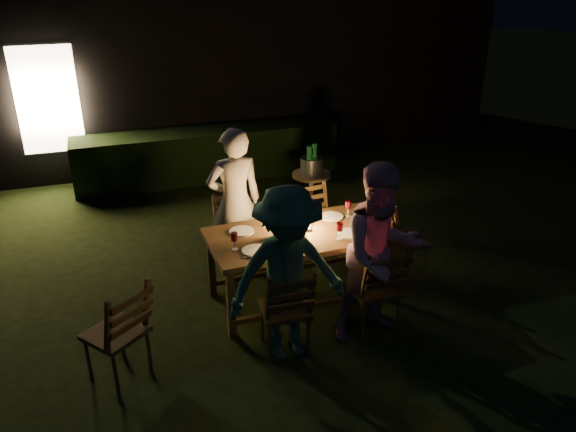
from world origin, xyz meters
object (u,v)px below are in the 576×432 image
object	(u,v)px
chair_end	(402,252)
dining_table	(300,239)
chair_far_left	(238,249)
person_opp_left	(288,276)
chair_far_right	(318,236)
chair_near_left	(285,324)
person_opp_right	(380,254)
bottle_table	(277,224)
side_table	(311,179)
chair_near_right	(374,303)
ice_bucket	(312,166)
bottle_bucket_a	(309,163)
lantern	(303,215)
chair_spare	(119,348)
bottle_bucket_b	(314,161)
person_house_side	(235,202)

from	to	relation	value
chair_end	dining_table	bearing A→B (deg)	-82.20
chair_far_left	person_opp_left	xyz separation A→B (m)	(0.06, -1.59, 0.53)
chair_far_right	chair_near_left	bearing A→B (deg)	49.98
chair_near_left	person_opp_right	size ratio (longest dim) A/B	0.55
bottle_table	side_table	size ratio (longest dim) A/B	0.41
chair_near_right	person_opp_left	bearing A→B (deg)	-174.55
chair_near_right	ice_bucket	size ratio (longest dim) A/B	3.28
bottle_bucket_a	lantern	bearing A→B (deg)	-112.77
chair_far_right	chair_end	xyz separation A→B (m)	(0.71, -0.74, 0.03)
dining_table	person_opp_left	world-z (taller)	person_opp_left
chair_far_right	person_opp_left	world-z (taller)	person_opp_left
chair_near_left	lantern	size ratio (longest dim) A/B	2.71
chair_near_left	chair_far_left	world-z (taller)	chair_near_left
chair_end	lantern	distance (m)	1.33
lantern	bottle_table	world-z (taller)	lantern
chair_spare	bottle_bucket_b	size ratio (longest dim) A/B	3.09
dining_table	bottle_bucket_b	xyz separation A→B (m)	(0.85, 1.81, 0.15)
person_house_side	bottle_table	world-z (taller)	person_house_side
lantern	side_table	bearing A→B (deg)	66.30
person_house_side	lantern	size ratio (longest dim) A/B	4.82
chair_near_right	bottle_table	world-z (taller)	bottle_table
chair_near_left	bottle_bucket_a	world-z (taller)	bottle_bucket_a
chair_near_left	chair_far_right	world-z (taller)	chair_near_left
bottle_bucket_a	side_table	bearing A→B (deg)	38.66
dining_table	bottle_table	bearing A→B (deg)	-180.00
side_table	ice_bucket	bearing A→B (deg)	0.00
bottle_table	bottle_bucket_b	distance (m)	2.12
chair_spare	dining_table	bearing A→B (deg)	-17.39
dining_table	bottle_bucket_a	bearing A→B (deg)	64.47
side_table	bottle_bucket_b	distance (m)	0.25
chair_spare	chair_near_left	bearing A→B (deg)	-41.56
person_house_side	side_table	distance (m)	1.62
ice_bucket	chair_far_right	bearing A→B (deg)	-106.00
bottle_table	bottle_bucket_b	xyz separation A→B (m)	(1.10, 1.82, -0.06)
chair_near_right	side_table	bearing A→B (deg)	82.92
dining_table	person_house_side	distance (m)	0.95
chair_spare	bottle_bucket_b	world-z (taller)	bottle_bucket_b
chair_near_right	side_table	xyz separation A→B (m)	(0.33, 2.52, 0.31)
chair_near_right	dining_table	bearing A→B (deg)	122.54
dining_table	bottle_bucket_a	distance (m)	1.89
bottle_table	bottle_bucket_b	bearing A→B (deg)	58.77
chair_near_left	chair_spare	world-z (taller)	chair_spare
chair_near_left	chair_near_right	distance (m)	0.90
chair_far_right	bottle_bucket_b	size ratio (longest dim) A/B	2.82
chair_spare	person_house_side	xyz separation A→B (m)	(1.39, 1.49, 0.54)
chair_near_left	person_opp_left	bearing A→B (deg)	-82.58
chair_end	bottle_bucket_b	xyz separation A→B (m)	(-0.38, 1.76, 0.54)
chair_near_right	chair_far_left	size ratio (longest dim) A/B	1.05
chair_far_right	person_opp_right	xyz separation A→B (m)	(-0.04, -1.59, 0.59)
chair_far_left	chair_far_right	distance (m)	1.00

